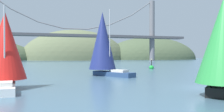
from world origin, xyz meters
The scene contains 7 objects.
ground_plane centered at (0.00, 0.00, 0.00)m, with size 360.00×360.00×0.00m, color #426075.
headland_right centered at (60.00, 135.00, 0.00)m, with size 70.67×44.00×32.27m, color #425138.
headland_center centered at (5.00, 135.00, 0.00)m, with size 69.94×44.00×39.82m, color #5B6647.
suspension_bridge centered at (0.00, 95.00, 14.24)m, with size 118.79×6.00×32.75m.
sailboat_navy_sail centered at (-6.10, 16.31, 5.32)m, with size 6.86×8.66×10.49m.
sailboat_red_spinnaker centered at (-18.83, 4.22, 3.95)m, with size 4.38×7.12×7.88m.
channel_buoy centered at (9.07, 29.76, 0.37)m, with size 1.10×1.10×2.64m.
Camera 1 is at (-15.31, -19.89, 3.31)m, focal length 37.23 mm.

